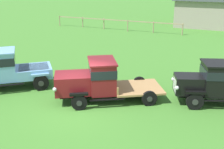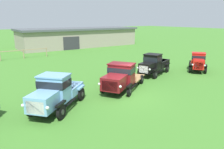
# 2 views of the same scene
# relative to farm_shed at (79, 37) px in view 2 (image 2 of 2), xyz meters

# --- Properties ---
(ground_plane) EXTENTS (240.00, 240.00, 0.00)m
(ground_plane) POSITION_rel_farm_shed_xyz_m (-10.90, -29.56, -1.91)
(ground_plane) COLOR #3D7528
(farm_shed) EXTENTS (24.43, 8.48, 3.79)m
(farm_shed) POSITION_rel_farm_shed_xyz_m (0.00, 0.00, 0.00)
(farm_shed) COLOR gray
(farm_shed) RESTS_ON ground
(vintage_truck_second_in_line) EXTENTS (4.82, 4.54, 2.30)m
(vintage_truck_second_in_line) POSITION_rel_farm_shed_xyz_m (-16.19, -28.80, -0.75)
(vintage_truck_second_in_line) COLOR black
(vintage_truck_second_in_line) RESTS_ON ground
(vintage_truck_midrow_center) EXTENTS (5.85, 4.71, 2.19)m
(vintage_truck_midrow_center) POSITION_rel_farm_shed_xyz_m (-10.61, -28.18, -0.77)
(vintage_truck_midrow_center) COLOR black
(vintage_truck_midrow_center) RESTS_ON ground
(vintage_truck_far_side) EXTENTS (5.11, 3.20, 2.20)m
(vintage_truck_far_side) POSITION_rel_farm_shed_xyz_m (-4.63, -25.99, -0.78)
(vintage_truck_far_side) COLOR black
(vintage_truck_far_side) RESTS_ON ground
(vintage_truck_back_of_row) EXTENTS (4.46, 3.79, 2.04)m
(vintage_truck_back_of_row) POSITION_rel_farm_shed_xyz_m (0.37, -27.74, -0.85)
(vintage_truck_back_of_row) COLOR black
(vintage_truck_back_of_row) RESTS_ON ground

